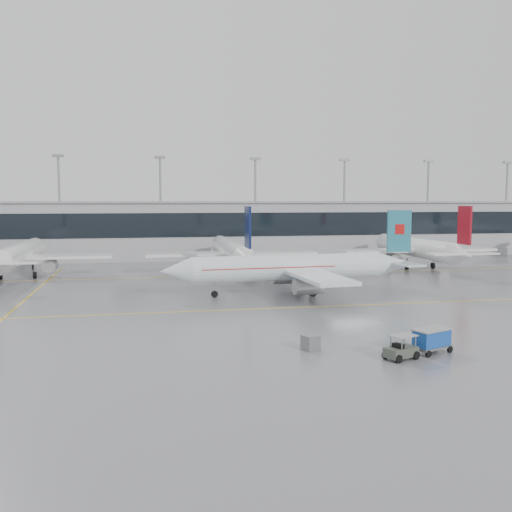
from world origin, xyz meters
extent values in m
plane|color=slate|center=(0.00, 0.00, 0.00)|extent=(320.00, 320.00, 0.00)
cube|color=#E9B311|center=(0.00, 0.00, 0.01)|extent=(120.00, 0.25, 0.01)
cube|color=#E9B311|center=(0.00, 30.00, 0.01)|extent=(120.00, 0.25, 0.01)
cube|color=#E9B311|center=(-30.00, 15.00, 0.01)|extent=(0.25, 60.00, 0.01)
cube|color=#9F9FA3|center=(0.00, 62.00, 6.00)|extent=(180.00, 15.00, 12.00)
cube|color=black|center=(0.00, 54.45, 7.50)|extent=(180.00, 0.20, 5.00)
cube|color=gray|center=(0.00, 62.00, 12.20)|extent=(182.00, 16.00, 0.40)
cylinder|color=gray|center=(-33.00, 68.00, 11.00)|extent=(0.50, 0.50, 22.00)
cube|color=gray|center=(-33.00, 68.00, 22.30)|extent=(2.40, 1.00, 0.60)
cylinder|color=gray|center=(-11.00, 68.00, 11.00)|extent=(0.50, 0.50, 22.00)
cube|color=gray|center=(-11.00, 68.00, 22.30)|extent=(2.40, 1.00, 0.60)
cylinder|color=gray|center=(11.00, 68.00, 11.00)|extent=(0.50, 0.50, 22.00)
cube|color=gray|center=(11.00, 68.00, 22.30)|extent=(2.40, 1.00, 0.60)
cylinder|color=gray|center=(33.00, 68.00, 11.00)|extent=(0.50, 0.50, 22.00)
cube|color=gray|center=(33.00, 68.00, 22.30)|extent=(2.40, 1.00, 0.60)
cylinder|color=gray|center=(55.00, 68.00, 11.00)|extent=(0.50, 0.50, 22.00)
cube|color=gray|center=(55.00, 68.00, 22.30)|extent=(2.40, 1.00, 0.60)
cylinder|color=gray|center=(77.00, 68.00, 11.00)|extent=(0.50, 0.50, 22.00)
cube|color=gray|center=(77.00, 68.00, 22.30)|extent=(2.40, 1.00, 0.60)
cylinder|color=white|center=(3.93, 9.38, 3.64)|extent=(26.37, 5.08, 3.44)
cone|color=white|center=(-11.14, 8.43, 3.64)|extent=(4.21, 3.68, 3.44)
cone|color=white|center=(19.80, 10.39, 3.64)|extent=(5.81, 3.78, 3.44)
cube|color=white|center=(5.43, 9.48, 3.24)|extent=(6.78, 28.65, 0.45)
cube|color=white|center=(20.00, 10.40, 3.94)|extent=(3.48, 11.07, 0.25)
cube|color=#246F84|center=(20.20, 10.41, 8.29)|extent=(3.61, 0.58, 5.86)
cylinder|color=#9E9E9F|center=(5.23, 4.66, 1.74)|extent=(3.73, 2.32, 2.10)
cylinder|color=#9E9E9F|center=(4.63, 14.24, 1.74)|extent=(3.73, 2.32, 2.10)
cylinder|color=gray|center=(-6.15, 8.75, 1.19)|extent=(0.20, 0.20, 1.47)
cylinder|color=black|center=(-6.15, 8.75, 0.45)|extent=(0.92, 0.36, 0.90)
cylinder|color=gray|center=(6.59, 6.95, 1.29)|extent=(0.24, 0.24, 1.47)
cylinder|color=black|center=(6.59, 6.95, 0.55)|extent=(1.13, 0.52, 1.10)
cylinder|color=gray|center=(6.26, 12.14, 1.29)|extent=(0.24, 0.24, 1.47)
cylinder|color=black|center=(6.26, 12.14, 0.55)|extent=(1.13, 0.52, 1.10)
cube|color=#B70F0F|center=(20.20, 10.41, 8.56)|extent=(1.43, 0.54, 1.40)
cube|color=#B70F0F|center=(0.94, 9.19, 3.84)|extent=(18.18, 4.60, 0.12)
cylinder|color=white|center=(-35.00, 35.00, 3.80)|extent=(3.59, 27.36, 3.59)
cone|color=white|center=(-35.00, 50.68, 3.80)|extent=(3.59, 4.00, 3.59)
cube|color=white|center=(-35.00, 33.50, 3.40)|extent=(29.64, 5.00, 0.45)
cylinder|color=#9E9E9F|center=(-30.20, 34.00, 1.90)|extent=(2.10, 3.60, 2.10)
cylinder|color=gray|center=(-35.00, 45.68, 1.23)|extent=(0.20, 0.20, 1.56)
cylinder|color=black|center=(-35.00, 45.68, 0.45)|extent=(0.30, 0.90, 0.90)
cylinder|color=gray|center=(-37.60, 32.50, 1.33)|extent=(0.24, 0.24, 1.56)
cylinder|color=black|center=(-37.60, 32.50, 0.55)|extent=(0.45, 1.10, 1.10)
cylinder|color=gray|center=(-32.40, 32.50, 1.33)|extent=(0.24, 0.24, 1.56)
cylinder|color=black|center=(-32.40, 32.50, 0.55)|extent=(0.45, 1.10, 1.10)
cylinder|color=white|center=(0.00, 35.00, 3.80)|extent=(3.59, 27.36, 3.59)
cone|color=white|center=(0.00, 50.68, 3.80)|extent=(3.59, 4.00, 3.59)
cone|color=white|center=(0.00, 18.52, 3.80)|extent=(3.59, 5.60, 3.59)
cube|color=white|center=(0.00, 33.50, 3.40)|extent=(29.64, 5.00, 0.45)
cube|color=white|center=(0.00, 18.32, 4.10)|extent=(11.40, 2.80, 0.25)
cube|color=#0D1640|center=(0.00, 18.12, 8.66)|extent=(0.35, 3.60, 6.12)
cylinder|color=#9E9E9F|center=(-4.80, 34.00, 1.90)|extent=(2.10, 3.60, 2.10)
cylinder|color=#9E9E9F|center=(4.80, 34.00, 1.90)|extent=(2.10, 3.60, 2.10)
cylinder|color=gray|center=(0.00, 45.68, 1.23)|extent=(0.20, 0.20, 1.56)
cylinder|color=black|center=(0.00, 45.68, 0.45)|extent=(0.30, 0.90, 0.90)
cylinder|color=gray|center=(-2.60, 32.50, 1.33)|extent=(0.24, 0.24, 1.56)
cylinder|color=black|center=(-2.60, 32.50, 0.55)|extent=(0.45, 1.10, 1.10)
cylinder|color=gray|center=(2.60, 32.50, 1.33)|extent=(0.24, 0.24, 1.56)
cylinder|color=black|center=(2.60, 32.50, 0.55)|extent=(0.45, 1.10, 1.10)
cylinder|color=white|center=(35.00, 35.00, 3.80)|extent=(3.59, 27.36, 3.59)
cone|color=white|center=(35.00, 50.68, 3.80)|extent=(3.59, 4.00, 3.59)
cone|color=white|center=(35.00, 18.52, 3.80)|extent=(3.59, 5.60, 3.59)
cube|color=white|center=(35.00, 33.50, 3.40)|extent=(29.64, 5.00, 0.45)
cube|color=white|center=(35.00, 18.32, 4.10)|extent=(11.40, 2.80, 0.25)
cube|color=maroon|center=(35.00, 18.12, 8.66)|extent=(0.35, 3.60, 6.12)
cylinder|color=#9E9E9F|center=(30.20, 34.00, 1.90)|extent=(2.10, 3.60, 2.10)
cylinder|color=#9E9E9F|center=(39.80, 34.00, 1.90)|extent=(2.10, 3.60, 2.10)
cylinder|color=gray|center=(35.00, 45.68, 1.23)|extent=(0.20, 0.20, 1.56)
cylinder|color=black|center=(35.00, 45.68, 0.45)|extent=(0.30, 0.90, 0.90)
cylinder|color=gray|center=(32.40, 32.50, 1.33)|extent=(0.24, 0.24, 1.56)
cylinder|color=black|center=(32.40, 32.50, 0.55)|extent=(0.45, 1.10, 1.10)
cylinder|color=gray|center=(37.60, 32.50, 1.33)|extent=(0.24, 0.24, 1.56)
cylinder|color=black|center=(37.60, 32.50, 0.55)|extent=(0.45, 1.10, 1.10)
cube|color=#43483F|center=(4.78, -22.88, 0.60)|extent=(2.96, 2.28, 0.77)
cube|color=gray|center=(4.99, -22.80, 1.88)|extent=(2.45, 2.08, 0.07)
cube|color=black|center=(4.48, -23.00, 1.09)|extent=(0.83, 1.01, 0.44)
cylinder|color=gray|center=(6.62, -22.17, 0.55)|extent=(1.25, 0.56, 0.09)
cylinder|color=gray|center=(4.49, -23.64, 1.37)|extent=(0.09, 0.09, 0.98)
cylinder|color=gray|center=(4.05, -22.52, 1.37)|extent=(0.09, 0.09, 0.98)
cylinder|color=gray|center=(5.92, -23.09, 1.37)|extent=(0.09, 0.09, 0.98)
cylinder|color=gray|center=(5.48, -21.96, 1.37)|extent=(0.09, 0.09, 0.98)
cylinder|color=black|center=(4.13, -23.91, 0.33)|extent=(0.69, 0.44, 0.66)
cylinder|color=black|center=(3.61, -22.58, 0.33)|extent=(0.69, 0.44, 0.66)
cylinder|color=black|center=(5.96, -23.19, 0.33)|extent=(0.69, 0.44, 0.66)
cylinder|color=black|center=(5.44, -21.86, 0.33)|extent=(0.69, 0.44, 0.66)
cube|color=gray|center=(8.13, -21.57, 0.49)|extent=(3.66, 2.73, 0.20)
cube|color=#174AAC|center=(8.13, -21.57, 1.26)|extent=(3.42, 2.55, 1.31)
cube|color=gray|center=(8.13, -21.57, 1.97)|extent=(3.70, 2.83, 0.11)
cylinder|color=black|center=(7.21, -22.81, 0.27)|extent=(0.58, 0.38, 0.55)
cylinder|color=black|center=(6.61, -21.28, 0.27)|extent=(0.58, 0.38, 0.55)
cylinder|color=black|center=(9.66, -21.85, 0.27)|extent=(0.58, 0.38, 0.55)
cylinder|color=black|center=(9.06, -20.32, 0.27)|extent=(0.58, 0.38, 0.55)
cube|color=slate|center=(-1.45, -18.78, 0.64)|extent=(1.64, 1.60, 1.27)
camera|label=1|loc=(-15.17, -64.04, 12.58)|focal=40.00mm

